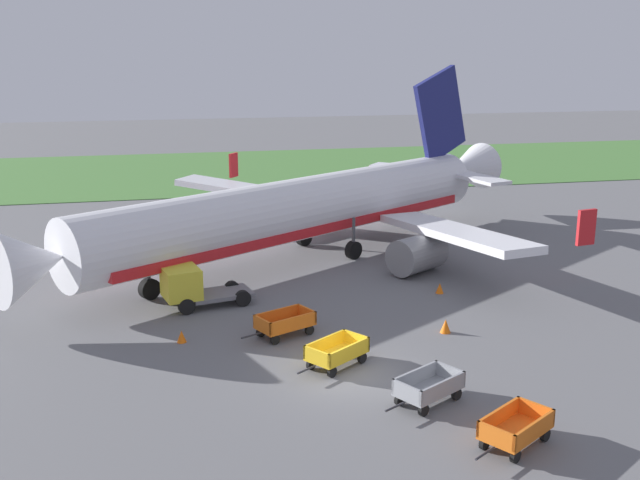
{
  "coord_description": "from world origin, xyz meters",
  "views": [
    {
      "loc": [
        -6.83,
        -26.67,
        12.63
      ],
      "look_at": [
        1.16,
        10.46,
        2.8
      ],
      "focal_mm": 42.18,
      "sensor_mm": 36.0,
      "label": 1
    }
  ],
  "objects_px": {
    "service_truck_beside_carts": "(191,286)",
    "traffic_cone_by_carts": "(182,336)",
    "baggage_cart_fourth_in_row": "(285,323)",
    "traffic_cone_near_plane": "(446,326)",
    "baggage_cart_second_in_row": "(428,387)",
    "baggage_cart_third_in_row": "(337,352)",
    "airplane": "(311,208)",
    "baggage_cart_nearest": "(516,428)",
    "traffic_cone_mid_apron": "(440,288)"
  },
  "relations": [
    {
      "from": "baggage_cart_second_in_row",
      "to": "service_truck_beside_carts",
      "type": "relative_size",
      "value": 0.73
    },
    {
      "from": "baggage_cart_nearest",
      "to": "service_truck_beside_carts",
      "type": "distance_m",
      "value": 18.44
    },
    {
      "from": "baggage_cart_fourth_in_row",
      "to": "service_truck_beside_carts",
      "type": "distance_m",
      "value": 6.13
    },
    {
      "from": "baggage_cart_second_in_row",
      "to": "traffic_cone_near_plane",
      "type": "bearing_deg",
      "value": 63.61
    },
    {
      "from": "baggage_cart_nearest",
      "to": "baggage_cart_third_in_row",
      "type": "height_order",
      "value": "same"
    },
    {
      "from": "baggage_cart_nearest",
      "to": "service_truck_beside_carts",
      "type": "bearing_deg",
      "value": 121.56
    },
    {
      "from": "baggage_cart_nearest",
      "to": "airplane",
      "type": "bearing_deg",
      "value": 94.76
    },
    {
      "from": "traffic_cone_by_carts",
      "to": "airplane",
      "type": "bearing_deg",
      "value": 56.15
    },
    {
      "from": "baggage_cart_fourth_in_row",
      "to": "traffic_cone_mid_apron",
      "type": "xyz_separation_m",
      "value": [
        8.97,
        4.21,
        -0.32
      ]
    },
    {
      "from": "baggage_cart_second_in_row",
      "to": "traffic_cone_mid_apron",
      "type": "distance_m",
      "value": 12.76
    },
    {
      "from": "baggage_cart_nearest",
      "to": "baggage_cart_third_in_row",
      "type": "distance_m",
      "value": 8.45
    },
    {
      "from": "baggage_cart_second_in_row",
      "to": "traffic_cone_mid_apron",
      "type": "xyz_separation_m",
      "value": [
        4.95,
        11.76,
        -0.32
      ]
    },
    {
      "from": "airplane",
      "to": "baggage_cart_third_in_row",
      "type": "height_order",
      "value": "airplane"
    },
    {
      "from": "traffic_cone_mid_apron",
      "to": "traffic_cone_by_carts",
      "type": "bearing_deg",
      "value": -163.51
    },
    {
      "from": "airplane",
      "to": "baggage_cart_fourth_in_row",
      "type": "xyz_separation_m",
      "value": [
        -3.77,
        -12.64,
        -2.45
      ]
    },
    {
      "from": "baggage_cart_third_in_row",
      "to": "baggage_cart_fourth_in_row",
      "type": "bearing_deg",
      "value": 112.1
    },
    {
      "from": "baggage_cart_third_in_row",
      "to": "traffic_cone_by_carts",
      "type": "bearing_deg",
      "value": 147.24
    },
    {
      "from": "airplane",
      "to": "baggage_cart_second_in_row",
      "type": "height_order",
      "value": "airplane"
    },
    {
      "from": "baggage_cart_second_in_row",
      "to": "service_truck_beside_carts",
      "type": "bearing_deg",
      "value": 122.96
    },
    {
      "from": "traffic_cone_near_plane",
      "to": "service_truck_beside_carts",
      "type": "bearing_deg",
      "value": 152.22
    },
    {
      "from": "baggage_cart_second_in_row",
      "to": "traffic_cone_by_carts",
      "type": "distance_m",
      "value": 11.57
    },
    {
      "from": "airplane",
      "to": "baggage_cart_third_in_row",
      "type": "xyz_separation_m",
      "value": [
        -2.27,
        -16.34,
        -2.45
      ]
    },
    {
      "from": "airplane",
      "to": "baggage_cart_second_in_row",
      "type": "xyz_separation_m",
      "value": [
        0.25,
        -20.18,
        -2.45
      ]
    },
    {
      "from": "baggage_cart_fourth_in_row",
      "to": "traffic_cone_by_carts",
      "type": "relative_size",
      "value": 6.36
    },
    {
      "from": "service_truck_beside_carts",
      "to": "traffic_cone_near_plane",
      "type": "distance_m",
      "value": 12.57
    },
    {
      "from": "airplane",
      "to": "baggage_cart_fourth_in_row",
      "type": "relative_size",
      "value": 9.53
    },
    {
      "from": "baggage_cart_nearest",
      "to": "traffic_cone_mid_apron",
      "type": "relative_size",
      "value": 6.09
    },
    {
      "from": "baggage_cart_second_in_row",
      "to": "traffic_cone_near_plane",
      "type": "height_order",
      "value": "baggage_cart_second_in_row"
    },
    {
      "from": "traffic_cone_mid_apron",
      "to": "baggage_cart_second_in_row",
      "type": "bearing_deg",
      "value": -112.82
    },
    {
      "from": "traffic_cone_mid_apron",
      "to": "baggage_cart_fourth_in_row",
      "type": "bearing_deg",
      "value": -154.84
    },
    {
      "from": "baggage_cart_nearest",
      "to": "traffic_cone_mid_apron",
      "type": "distance_m",
      "value": 15.57
    },
    {
      "from": "airplane",
      "to": "traffic_cone_near_plane",
      "type": "distance_m",
      "value": 14.47
    },
    {
      "from": "airplane",
      "to": "service_truck_beside_carts",
      "type": "xyz_separation_m",
      "value": [
        -7.68,
        -7.94,
        -1.95
      ]
    },
    {
      "from": "airplane",
      "to": "traffic_cone_near_plane",
      "type": "bearing_deg",
      "value": -76.06
    },
    {
      "from": "baggage_cart_third_in_row",
      "to": "service_truck_beside_carts",
      "type": "height_order",
      "value": "service_truck_beside_carts"
    },
    {
      "from": "baggage_cart_second_in_row",
      "to": "traffic_cone_by_carts",
      "type": "height_order",
      "value": "baggage_cart_second_in_row"
    },
    {
      "from": "airplane",
      "to": "traffic_cone_by_carts",
      "type": "distance_m",
      "value": 15.23
    },
    {
      "from": "traffic_cone_near_plane",
      "to": "traffic_cone_by_carts",
      "type": "relative_size",
      "value": 1.15
    },
    {
      "from": "service_truck_beside_carts",
      "to": "traffic_cone_near_plane",
      "type": "bearing_deg",
      "value": -27.78
    },
    {
      "from": "airplane",
      "to": "service_truck_beside_carts",
      "type": "bearing_deg",
      "value": -134.03
    },
    {
      "from": "baggage_cart_third_in_row",
      "to": "traffic_cone_by_carts",
      "type": "relative_size",
      "value": 5.99
    },
    {
      "from": "airplane",
      "to": "baggage_cart_third_in_row",
      "type": "relative_size",
      "value": 10.12
    },
    {
      "from": "baggage_cart_fourth_in_row",
      "to": "traffic_cone_mid_apron",
      "type": "distance_m",
      "value": 9.92
    },
    {
      "from": "service_truck_beside_carts",
      "to": "airplane",
      "type": "bearing_deg",
      "value": 45.97
    },
    {
      "from": "service_truck_beside_carts",
      "to": "traffic_cone_by_carts",
      "type": "bearing_deg",
      "value": -98.37
    },
    {
      "from": "baggage_cart_second_in_row",
      "to": "traffic_cone_near_plane",
      "type": "distance_m",
      "value": 7.14
    },
    {
      "from": "traffic_cone_near_plane",
      "to": "traffic_cone_mid_apron",
      "type": "height_order",
      "value": "traffic_cone_near_plane"
    },
    {
      "from": "baggage_cart_nearest",
      "to": "traffic_cone_by_carts",
      "type": "bearing_deg",
      "value": 132.58
    },
    {
      "from": "traffic_cone_near_plane",
      "to": "baggage_cart_second_in_row",
      "type": "bearing_deg",
      "value": -116.39
    },
    {
      "from": "service_truck_beside_carts",
      "to": "traffic_cone_mid_apron",
      "type": "xyz_separation_m",
      "value": [
        12.88,
        -0.48,
        -0.82
      ]
    }
  ]
}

